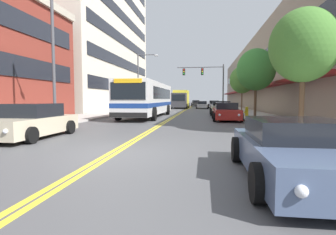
% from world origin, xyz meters
% --- Properties ---
extents(ground_plane, '(240.00, 240.00, 0.00)m').
position_xyz_m(ground_plane, '(0.00, 37.00, 0.00)').
color(ground_plane, '#4C4C4F').
extents(sidewalk_left, '(3.63, 106.00, 0.12)m').
position_xyz_m(sidewalk_left, '(-7.31, 37.00, 0.06)').
color(sidewalk_left, '#B2ADA5').
rests_on(sidewalk_left, ground_plane).
extents(sidewalk_right, '(3.63, 106.00, 0.12)m').
position_xyz_m(sidewalk_right, '(7.31, 37.00, 0.06)').
color(sidewalk_right, '#B2ADA5').
rests_on(sidewalk_right, ground_plane).
extents(centre_line, '(0.34, 106.00, 0.01)m').
position_xyz_m(centre_line, '(0.00, 37.00, 0.00)').
color(centre_line, yellow).
rests_on(centre_line, ground_plane).
extents(office_tower_left, '(12.08, 28.99, 27.47)m').
position_xyz_m(office_tower_left, '(-15.37, 32.03, 13.73)').
color(office_tower_left, beige).
rests_on(office_tower_left, ground_plane).
extents(storefront_row_right, '(9.10, 68.00, 10.22)m').
position_xyz_m(storefront_row_right, '(13.36, 37.00, 5.11)').
color(storefront_row_right, gray).
rests_on(storefront_row_right, ground_plane).
extents(city_bus, '(2.95, 12.10, 2.92)m').
position_xyz_m(city_bus, '(-2.27, 15.36, 1.66)').
color(city_bus, silver).
rests_on(city_bus, ground_plane).
extents(car_black_parked_left_near, '(1.99, 4.59, 1.26)m').
position_xyz_m(car_black_parked_left_near, '(-4.32, 29.90, 0.59)').
color(car_black_parked_left_near, black).
rests_on(car_black_parked_left_near, ground_plane).
extents(car_champagne_parked_left_far, '(2.08, 4.47, 1.39)m').
position_xyz_m(car_champagne_parked_left_far, '(-4.31, 2.48, 0.63)').
color(car_champagne_parked_left_far, beige).
rests_on(car_champagne_parked_left_far, ground_plane).
extents(car_slate_blue_parked_right_foreground, '(2.18, 4.41, 1.17)m').
position_xyz_m(car_slate_blue_parked_right_foreground, '(4.42, -1.91, 0.56)').
color(car_slate_blue_parked_right_foreground, '#475675').
rests_on(car_slate_blue_parked_right_foreground, ground_plane).
extents(car_white_parked_right_mid, '(2.12, 4.27, 1.30)m').
position_xyz_m(car_white_parked_right_mid, '(4.43, 40.32, 0.60)').
color(car_white_parked_right_mid, white).
rests_on(car_white_parked_right_mid, ground_plane).
extents(car_beige_parked_right_far, '(2.13, 4.67, 1.37)m').
position_xyz_m(car_beige_parked_right_far, '(4.29, 18.68, 0.64)').
color(car_beige_parked_right_far, '#BCAD89').
rests_on(car_beige_parked_right_far, ground_plane).
extents(car_red_parked_right_end, '(2.03, 4.61, 1.30)m').
position_xyz_m(car_red_parked_right_end, '(4.26, 12.42, 0.60)').
color(car_red_parked_right_end, maroon).
rests_on(car_red_parked_right_end, ground_plane).
extents(car_dark_grey_moving_lead, '(2.00, 4.34, 1.30)m').
position_xyz_m(car_dark_grey_moving_lead, '(0.92, 49.82, 0.62)').
color(car_dark_grey_moving_lead, '#38383D').
rests_on(car_dark_grey_moving_lead, ground_plane).
extents(car_silver_moving_second, '(1.97, 4.39, 1.22)m').
position_xyz_m(car_silver_moving_second, '(2.35, 36.43, 0.58)').
color(car_silver_moving_second, '#B7B7BC').
rests_on(car_silver_moving_second, ground_plane).
extents(box_truck, '(2.71, 7.58, 3.04)m').
position_xyz_m(box_truck, '(-1.30, 37.32, 1.56)').
color(box_truck, '#38383D').
rests_on(box_truck, ground_plane).
extents(traffic_signal_mast, '(6.38, 0.38, 6.25)m').
position_xyz_m(traffic_signal_mast, '(3.00, 29.14, 4.47)').
color(traffic_signal_mast, '#47474C').
rests_on(traffic_signal_mast, ground_plane).
extents(street_lamp_left_near, '(1.84, 0.28, 7.87)m').
position_xyz_m(street_lamp_left_near, '(-5.07, 5.80, 4.63)').
color(street_lamp_left_near, '#47474C').
rests_on(street_lamp_left_near, ground_plane).
extents(street_lamp_left_far, '(2.57, 0.28, 7.00)m').
position_xyz_m(street_lamp_left_far, '(-4.90, 23.87, 4.26)').
color(street_lamp_left_far, '#47474C').
rests_on(street_lamp_left_far, ground_plane).
extents(street_tree_right_near, '(2.86, 2.86, 5.32)m').
position_xyz_m(street_tree_right_near, '(6.83, 4.83, 3.85)').
color(street_tree_right_near, brown).
rests_on(street_tree_right_near, sidewalk_right).
extents(street_tree_right_mid, '(3.03, 3.03, 5.46)m').
position_xyz_m(street_tree_right_mid, '(6.72, 14.63, 3.91)').
color(street_tree_right_mid, brown).
rests_on(street_tree_right_mid, sidewalk_right).
extents(street_tree_right_far, '(3.15, 3.15, 5.64)m').
position_xyz_m(street_tree_right_far, '(7.48, 27.62, 4.03)').
color(street_tree_right_far, brown).
rests_on(street_tree_right_far, sidewalk_right).
extents(fire_hydrant, '(0.35, 0.27, 0.85)m').
position_xyz_m(fire_hydrant, '(5.95, 13.86, 0.54)').
color(fire_hydrant, yellow).
rests_on(fire_hydrant, sidewalk_right).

